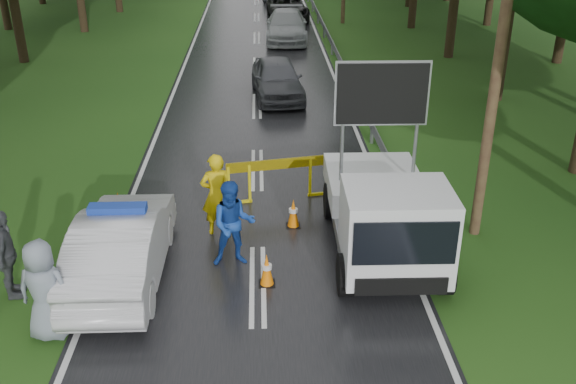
{
  "coord_description": "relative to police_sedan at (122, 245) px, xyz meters",
  "views": [
    {
      "loc": [
        0.13,
        -11.25,
        7.53
      ],
      "look_at": [
        0.71,
        1.74,
        1.3
      ],
      "focal_mm": 40.0,
      "sensor_mm": 36.0,
      "label": 1
    }
  ],
  "objects": [
    {
      "name": "ground",
      "position": [
        2.8,
        -0.42,
        -0.78
      ],
      "size": [
        160.0,
        160.0,
        0.0
      ],
      "primitive_type": "plane",
      "color": "#194112",
      "rests_on": "ground"
    },
    {
      "name": "road",
      "position": [
        2.8,
        29.58,
        -0.77
      ],
      "size": [
        7.0,
        140.0,
        0.02
      ],
      "primitive_type": "cube",
      "color": "black",
      "rests_on": "ground"
    },
    {
      "name": "guardrail",
      "position": [
        6.5,
        29.24,
        -0.23
      ],
      "size": [
        0.12,
        60.06,
        0.7
      ],
      "color": "gray",
      "rests_on": "ground"
    },
    {
      "name": "utility_pole_near",
      "position": [
        8.0,
        1.58,
        4.28
      ],
      "size": [
        1.4,
        0.24,
        10.0
      ],
      "color": "#3F281D",
      "rests_on": "ground"
    },
    {
      "name": "police_sedan",
      "position": [
        0.0,
        0.0,
        0.0
      ],
      "size": [
        1.66,
        4.72,
        1.71
      ],
      "rotation": [
        0.0,
        0.0,
        3.14
      ],
      "color": "silver",
      "rests_on": "ground"
    },
    {
      "name": "work_truck",
      "position": [
        5.6,
        0.61,
        0.32
      ],
      "size": [
        2.37,
        5.14,
        4.06
      ],
      "rotation": [
        0.0,
        0.0,
        -0.02
      ],
      "color": "gray",
      "rests_on": "ground"
    },
    {
      "name": "barrier",
      "position": [
        3.41,
        3.58,
        0.1
      ],
      "size": [
        2.78,
        0.56,
        1.16
      ],
      "rotation": [
        0.0,
        0.0,
        0.18
      ],
      "color": "yellow",
      "rests_on": "ground"
    },
    {
      "name": "officer",
      "position": [
        1.86,
        1.85,
        0.23
      ],
      "size": [
        0.82,
        0.63,
        2.03
      ],
      "primitive_type": "imported",
      "rotation": [
        0.0,
        0.0,
        3.34
      ],
      "color": "yellow",
      "rests_on": "ground"
    },
    {
      "name": "civilian",
      "position": [
        2.3,
        0.45,
        0.2
      ],
      "size": [
        1.0,
        0.8,
        1.95
      ],
      "primitive_type": "imported",
      "rotation": [
        0.0,
        0.0,
        0.07
      ],
      "color": "#1841A0",
      "rests_on": "ground"
    },
    {
      "name": "bystander_mid",
      "position": [
        -2.14,
        -0.58,
        0.18
      ],
      "size": [
        0.68,
        1.19,
        1.91
      ],
      "primitive_type": "imported",
      "rotation": [
        0.0,
        0.0,
        1.78
      ],
      "color": "#43464B",
      "rests_on": "ground"
    },
    {
      "name": "bystander_right",
      "position": [
        -1.0,
        -1.92,
        0.21
      ],
      "size": [
        1.04,
        0.74,
        1.99
      ],
      "primitive_type": "imported",
      "rotation": [
        0.0,
        0.0,
        3.03
      ],
      "color": "gray",
      "rests_on": "ground"
    },
    {
      "name": "queue_car_first",
      "position": [
        3.6,
        12.67,
        -0.02
      ],
      "size": [
        2.2,
        4.6,
        1.52
      ],
      "primitive_type": "imported",
      "rotation": [
        0.0,
        0.0,
        0.09
      ],
      "color": "#414349",
      "rests_on": "ground"
    },
    {
      "name": "queue_car_second",
      "position": [
        4.41,
        22.96,
        -0.01
      ],
      "size": [
        2.35,
        5.36,
        1.53
      ],
      "primitive_type": "imported",
      "rotation": [
        0.0,
        0.0,
        -0.04
      ],
      "color": "#A6AAAE",
      "rests_on": "ground"
    },
    {
      "name": "queue_car_third",
      "position": [
        4.74,
        28.96,
        -0.11
      ],
      "size": [
        2.65,
        5.01,
        1.34
      ],
      "primitive_type": "imported",
      "rotation": [
        0.0,
        0.0,
        0.09
      ],
      "color": "black",
      "rests_on": "ground"
    },
    {
      "name": "cone_near_left",
      "position": [
        -0.7,
        -1.58,
        -0.45
      ],
      "size": [
        0.32,
        0.32,
        0.68
      ],
      "color": "black",
      "rests_on": "ground"
    },
    {
      "name": "cone_center",
      "position": [
        2.99,
        -0.42,
        -0.43
      ],
      "size": [
        0.35,
        0.35,
        0.73
      ],
      "color": "black",
      "rests_on": "ground"
    },
    {
      "name": "cone_far",
      "position": [
        3.67,
        2.08,
        -0.42
      ],
      "size": [
        0.35,
        0.35,
        0.74
      ],
      "color": "black",
      "rests_on": "ground"
    },
    {
      "name": "cone_left_mid",
      "position": [
        -0.6,
        2.58,
        -0.4
      ],
      "size": [
        0.37,
        0.37,
        0.78
      ],
      "color": "black",
      "rests_on": "ground"
    },
    {
      "name": "cone_right",
      "position": [
        5.4,
        1.08,
        -0.39
      ],
      "size": [
        0.38,
        0.38,
        0.8
      ],
      "color": "black",
      "rests_on": "ground"
    }
  ]
}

